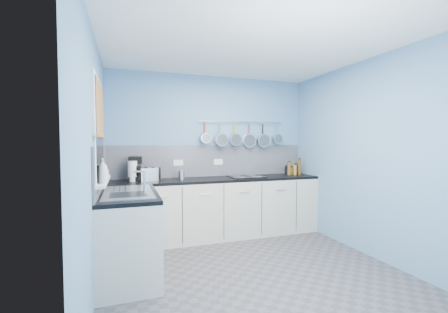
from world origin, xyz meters
TOP-DOWN VIEW (x-y plane):
  - floor at (0.00, 0.00)m, footprint 3.20×3.00m
  - ceiling at (0.00, 0.00)m, footprint 3.20×3.00m
  - wall_back at (0.00, 1.51)m, footprint 3.20×0.02m
  - wall_front at (0.00, -1.51)m, footprint 3.20×0.02m
  - wall_left at (-1.61, 0.00)m, footprint 0.02×3.00m
  - wall_right at (1.61, 0.00)m, footprint 0.02×3.00m
  - backsplash_back at (0.00, 1.49)m, footprint 3.20×0.02m
  - backsplash_left at (-1.59, 0.60)m, footprint 0.02×1.80m
  - cabinet_run_back at (0.00, 1.20)m, footprint 3.20×0.60m
  - worktop_back at (0.00, 1.20)m, footprint 3.20×0.60m
  - cabinet_run_left at (-1.30, 0.30)m, footprint 0.60×1.20m
  - worktop_left at (-1.30, 0.30)m, footprint 0.60×1.20m
  - window_frame at (-1.58, 0.30)m, footprint 0.01×1.00m
  - window_glass at (-1.57, 0.30)m, footprint 0.01×0.90m
  - bamboo_blind at (-1.56, 0.30)m, footprint 0.01×0.90m
  - window_sill at (-1.55, 0.30)m, footprint 0.10×0.98m
  - sink_unit at (-1.30, 0.30)m, footprint 0.50×0.95m
  - mixer_tap at (-1.14, 0.12)m, footprint 0.12×0.08m
  - socket_left at (-0.55, 1.48)m, footprint 0.15×0.01m
  - socket_right at (0.10, 1.48)m, footprint 0.15×0.01m
  - pot_rail at (0.50, 1.45)m, footprint 1.45×0.02m
  - soap_bottle_a at (-1.53, -0.00)m, footprint 0.10×0.10m
  - soap_bottle_b at (-1.53, 0.21)m, footprint 0.09×0.09m
  - paper_towel at (-1.23, 1.23)m, footprint 0.16×0.16m
  - coffee_maker at (-1.19, 1.28)m, footprint 0.21×0.23m
  - toaster at (-1.00, 1.23)m, footprint 0.31×0.23m
  - canister at (-0.55, 1.22)m, footprint 0.11×0.11m
  - hob at (0.47, 1.20)m, footprint 0.53×0.47m
  - pan_0 at (-0.13, 1.44)m, footprint 0.16×0.11m
  - pan_1 at (0.12, 1.44)m, footprint 0.21×0.13m
  - pan_2 at (0.37, 1.44)m, footprint 0.20×0.09m
  - pan_3 at (0.63, 1.44)m, footprint 0.23×0.06m
  - pan_4 at (0.88, 1.44)m, footprint 0.23×0.09m
  - pan_5 at (1.14, 1.44)m, footprint 0.17×0.11m
  - condiment_0 at (1.44, 1.30)m, footprint 0.07×0.07m
  - condiment_1 at (1.37, 1.32)m, footprint 0.06×0.06m
  - condiment_2 at (1.27, 1.30)m, footprint 0.06×0.06m
  - condiment_3 at (1.46, 1.22)m, footprint 0.05×0.05m
  - condiment_4 at (1.37, 1.21)m, footprint 0.05×0.05m
  - condiment_5 at (1.25, 1.21)m, footprint 0.05×0.05m

SIDE VIEW (x-z plane):
  - floor at x=0.00m, z-range -0.02..0.00m
  - cabinet_run_back at x=0.00m, z-range 0.00..0.86m
  - cabinet_run_left at x=-1.30m, z-range 0.00..0.86m
  - worktop_back at x=0.00m, z-range 0.86..0.90m
  - worktop_left at x=-1.30m, z-range 0.86..0.90m
  - sink_unit at x=-1.30m, z-range 0.90..0.91m
  - hob at x=0.47m, z-range 0.90..0.91m
  - condiment_1 at x=1.37m, z-range 0.90..1.02m
  - canister at x=-0.55m, z-range 0.90..1.03m
  - condiment_2 at x=1.27m, z-range 0.90..1.04m
  - condiment_0 at x=1.44m, z-range 0.90..1.07m
  - condiment_4 at x=1.37m, z-range 0.90..1.07m
  - toaster at x=-1.00m, z-range 0.90..1.08m
  - condiment_5 at x=1.25m, z-range 0.90..1.11m
  - mixer_tap at x=-1.14m, z-range 0.90..1.16m
  - condiment_3 at x=1.46m, z-range 0.90..1.16m
  - window_sill at x=-1.55m, z-range 1.02..1.05m
  - paper_towel at x=-1.23m, z-range 0.90..1.19m
  - coffee_maker at x=-1.19m, z-range 0.90..1.24m
  - socket_left at x=-0.55m, z-range 1.09..1.18m
  - socket_right at x=0.10m, z-range 1.09..1.18m
  - soap_bottle_b at x=-1.53m, z-range 1.05..1.22m
  - backsplash_back at x=0.00m, z-range 0.90..1.40m
  - backsplash_left at x=-1.59m, z-range 0.90..1.40m
  - soap_bottle_a at x=-1.53m, z-range 1.05..1.29m
  - wall_back at x=0.00m, z-range 0.00..2.50m
  - wall_front at x=0.00m, z-range 0.00..2.50m
  - wall_left at x=-1.61m, z-range 0.00..2.50m
  - wall_right at x=1.61m, z-range 0.00..2.50m
  - window_glass at x=-1.57m, z-range 1.05..2.05m
  - window_frame at x=-1.58m, z-range 1.00..2.10m
  - pan_4 at x=0.88m, z-range 1.36..1.78m
  - pan_3 at x=0.63m, z-range 1.36..1.78m
  - pan_1 at x=0.12m, z-range 1.38..1.78m
  - pan_2 at x=0.37m, z-range 1.39..1.78m
  - pan_5 at x=1.14m, z-range 1.42..1.78m
  - pan_0 at x=-0.13m, z-range 1.43..1.78m
  - bamboo_blind at x=-1.56m, z-range 1.50..2.05m
  - pot_rail at x=0.50m, z-range 1.77..1.79m
  - ceiling at x=0.00m, z-range 2.50..2.52m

